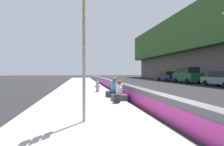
{
  "coord_description": "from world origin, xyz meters",
  "views": [
    {
      "loc": [
        -4.77,
        2.76,
        1.62
      ],
      "look_at": [
        9.73,
        0.15,
        1.52
      ],
      "focal_mm": 28.01,
      "sensor_mm": 36.0,
      "label": 1
    }
  ],
  "objects_px": {
    "backpack": "(117,99)",
    "seated_person_foreground": "(119,94)",
    "fire_hydrant": "(97,86)",
    "parked_car_fourth": "(187,75)",
    "parked_car_midline": "(167,76)",
    "parked_car_third": "(222,79)",
    "route_sign_post": "(84,51)",
    "seated_person_middle": "(114,90)"
  },
  "relations": [
    {
      "from": "route_sign_post",
      "to": "seated_person_foreground",
      "type": "height_order",
      "value": "route_sign_post"
    },
    {
      "from": "route_sign_post",
      "to": "parked_car_third",
      "type": "height_order",
      "value": "route_sign_post"
    },
    {
      "from": "seated_person_middle",
      "to": "parked_car_midline",
      "type": "height_order",
      "value": "parked_car_midline"
    },
    {
      "from": "seated_person_foreground",
      "to": "parked_car_third",
      "type": "bearing_deg",
      "value": -60.15
    },
    {
      "from": "seated_person_foreground",
      "to": "backpack",
      "type": "bearing_deg",
      "value": 158.77
    },
    {
      "from": "seated_person_middle",
      "to": "parked_car_third",
      "type": "height_order",
      "value": "parked_car_third"
    },
    {
      "from": "parked_car_third",
      "to": "backpack",
      "type": "bearing_deg",
      "value": 121.75
    },
    {
      "from": "route_sign_post",
      "to": "parked_car_third",
      "type": "relative_size",
      "value": 0.8
    },
    {
      "from": "route_sign_post",
      "to": "seated_person_foreground",
      "type": "bearing_deg",
      "value": -27.35
    },
    {
      "from": "parked_car_fourth",
      "to": "parked_car_midline",
      "type": "distance_m",
      "value": 5.84
    },
    {
      "from": "fire_hydrant",
      "to": "seated_person_foreground",
      "type": "distance_m",
      "value": 3.97
    },
    {
      "from": "fire_hydrant",
      "to": "seated_person_middle",
      "type": "relative_size",
      "value": 0.76
    },
    {
      "from": "fire_hydrant",
      "to": "seated_person_foreground",
      "type": "bearing_deg",
      "value": -168.73
    },
    {
      "from": "route_sign_post",
      "to": "parked_car_third",
      "type": "xyz_separation_m",
      "value": [
        11.13,
        -14.91,
        -1.37
      ]
    },
    {
      "from": "fire_hydrant",
      "to": "parked_car_fourth",
      "type": "bearing_deg",
      "value": -54.48
    },
    {
      "from": "seated_person_foreground",
      "to": "backpack",
      "type": "xyz_separation_m",
      "value": [
        -0.77,
        0.3,
        -0.14
      ]
    },
    {
      "from": "seated_person_middle",
      "to": "fire_hydrant",
      "type": "bearing_deg",
      "value": 17.25
    },
    {
      "from": "seated_person_middle",
      "to": "seated_person_foreground",
      "type": "bearing_deg",
      "value": -179.87
    },
    {
      "from": "fire_hydrant",
      "to": "parked_car_fourth",
      "type": "height_order",
      "value": "parked_car_fourth"
    },
    {
      "from": "parked_car_fourth",
      "to": "parked_car_midline",
      "type": "height_order",
      "value": "parked_car_fourth"
    },
    {
      "from": "parked_car_third",
      "to": "parked_car_midline",
      "type": "xyz_separation_m",
      "value": [
        12.12,
        -0.04,
        0.0
      ]
    },
    {
      "from": "parked_car_fourth",
      "to": "route_sign_post",
      "type": "bearing_deg",
      "value": 139.38
    },
    {
      "from": "seated_person_middle",
      "to": "parked_car_third",
      "type": "relative_size",
      "value": 0.26
    },
    {
      "from": "seated_person_middle",
      "to": "backpack",
      "type": "height_order",
      "value": "seated_person_middle"
    },
    {
      "from": "seated_person_foreground",
      "to": "parked_car_midline",
      "type": "distance_m",
      "value": 23.55
    },
    {
      "from": "route_sign_post",
      "to": "seated_person_middle",
      "type": "distance_m",
      "value": 5.68
    },
    {
      "from": "backpack",
      "to": "seated_person_foreground",
      "type": "bearing_deg",
      "value": -21.23
    },
    {
      "from": "parked_car_fourth",
      "to": "parked_car_midline",
      "type": "relative_size",
      "value": 1.08
    },
    {
      "from": "backpack",
      "to": "parked_car_fourth",
      "type": "xyz_separation_m",
      "value": [
        14.53,
        -13.34,
        0.85
      ]
    },
    {
      "from": "parked_car_third",
      "to": "seated_person_foreground",
      "type": "bearing_deg",
      "value": 119.85
    },
    {
      "from": "seated_person_middle",
      "to": "parked_car_fourth",
      "type": "height_order",
      "value": "parked_car_fourth"
    },
    {
      "from": "parked_car_third",
      "to": "parked_car_fourth",
      "type": "bearing_deg",
      "value": -0.25
    },
    {
      "from": "backpack",
      "to": "parked_car_midline",
      "type": "height_order",
      "value": "parked_car_midline"
    },
    {
      "from": "backpack",
      "to": "parked_car_midline",
      "type": "xyz_separation_m",
      "value": [
        20.36,
        -13.36,
        0.53
      ]
    },
    {
      "from": "seated_person_foreground",
      "to": "parked_car_fourth",
      "type": "distance_m",
      "value": 18.97
    },
    {
      "from": "parked_car_fourth",
      "to": "parked_car_midline",
      "type": "bearing_deg",
      "value": -0.14
    },
    {
      "from": "seated_person_foreground",
      "to": "parked_car_third",
      "type": "distance_m",
      "value": 15.01
    },
    {
      "from": "parked_car_fourth",
      "to": "fire_hydrant",
      "type": "bearing_deg",
      "value": 125.52
    },
    {
      "from": "route_sign_post",
      "to": "fire_hydrant",
      "type": "height_order",
      "value": "route_sign_post"
    },
    {
      "from": "fire_hydrant",
      "to": "parked_car_third",
      "type": "xyz_separation_m",
      "value": [
        3.58,
        -13.79,
        0.27
      ]
    },
    {
      "from": "fire_hydrant",
      "to": "seated_person_middle",
      "type": "xyz_separation_m",
      "value": [
        -2.49,
        -0.77,
        -0.08
      ]
    },
    {
      "from": "seated_person_foreground",
      "to": "seated_person_middle",
      "type": "xyz_separation_m",
      "value": [
        1.41,
        0.0,
        0.03
      ]
    }
  ]
}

